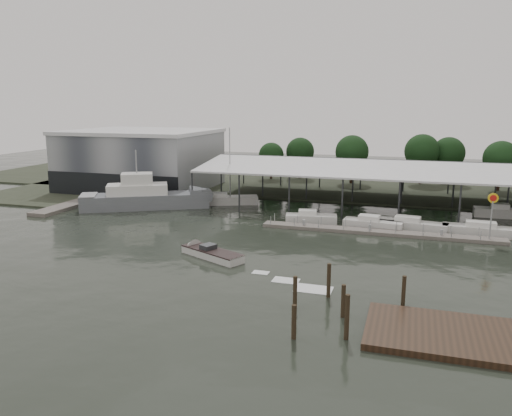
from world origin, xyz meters
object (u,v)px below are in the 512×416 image
(grey_trawler, at_px, (146,197))
(white_sailboat, at_px, (226,200))
(speedboat_underway, at_px, (208,252))
(shell_fuel_sign, at_px, (492,208))

(grey_trawler, bearing_deg, white_sailboat, 2.83)
(grey_trawler, height_order, white_sailboat, white_sailboat)
(speedboat_underway, bearing_deg, white_sailboat, -47.18)
(shell_fuel_sign, distance_m, white_sailboat, 37.36)
(shell_fuel_sign, relative_size, white_sailboat, 0.47)
(grey_trawler, relative_size, white_sailboat, 1.58)
(shell_fuel_sign, height_order, speedboat_underway, shell_fuel_sign)
(grey_trawler, distance_m, white_sailboat, 11.93)
(shell_fuel_sign, relative_size, grey_trawler, 0.30)
(speedboat_underway, bearing_deg, shell_fuel_sign, -126.95)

